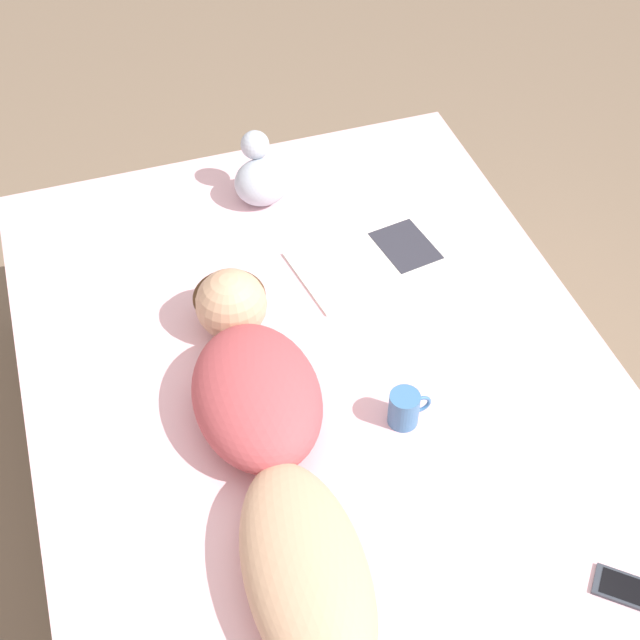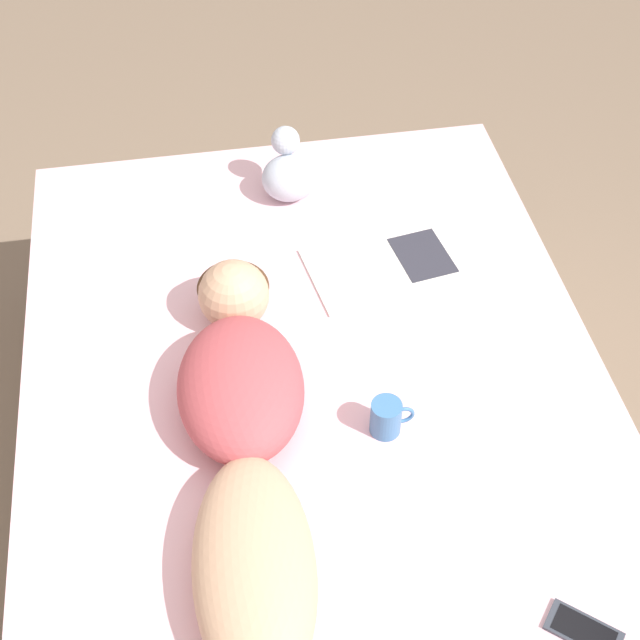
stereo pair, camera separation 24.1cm
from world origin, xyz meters
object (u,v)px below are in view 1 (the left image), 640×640
(coffee_mug, at_px, (405,408))
(cell_phone, at_px, (630,590))
(person, at_px, (268,437))
(open_magazine, at_px, (374,258))

(coffee_mug, xyz_separation_m, cell_phone, (0.30, -0.58, -0.05))
(cell_phone, bearing_deg, person, 88.72)
(coffee_mug, bearing_deg, person, -179.43)
(cell_phone, bearing_deg, coffee_mug, 67.45)
(person, relative_size, coffee_mug, 10.74)
(person, bearing_deg, open_magazine, 52.86)
(person, distance_m, coffee_mug, 0.35)
(open_magazine, relative_size, coffee_mug, 4.43)
(cell_phone, bearing_deg, open_magazine, 48.27)
(coffee_mug, bearing_deg, open_magazine, 76.67)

